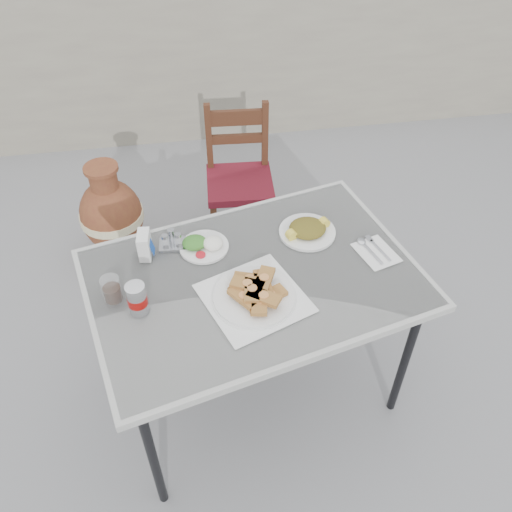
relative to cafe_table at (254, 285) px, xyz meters
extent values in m
plane|color=slate|center=(0.15, -0.01, -0.74)|extent=(80.00, 80.00, 0.00)
cylinder|color=black|center=(-0.47, -0.48, -0.36)|extent=(0.04, 0.04, 0.75)
cylinder|color=black|center=(0.63, -0.21, -0.36)|extent=(0.04, 0.04, 0.75)
cylinder|color=black|center=(-0.63, 0.21, -0.36)|extent=(0.04, 0.04, 0.75)
cylinder|color=black|center=(0.47, 0.48, -0.36)|extent=(0.04, 0.04, 0.75)
cube|color=silver|center=(0.00, 0.00, 0.03)|extent=(1.47, 1.16, 0.03)
cube|color=white|center=(0.00, 0.00, 0.05)|extent=(1.42, 1.11, 0.01)
cube|color=white|center=(-0.02, -0.12, 0.06)|extent=(0.46, 0.46, 0.00)
cylinder|color=silver|center=(-0.02, -0.12, 0.07)|extent=(0.32, 0.32, 0.02)
cylinder|color=silver|center=(-0.02, -0.12, 0.06)|extent=(0.33, 0.33, 0.01)
cylinder|color=silver|center=(-0.18, 0.20, 0.06)|extent=(0.21, 0.21, 0.01)
ellipsoid|color=white|center=(-0.14, 0.19, 0.08)|extent=(0.09, 0.09, 0.05)
ellipsoid|color=#30651C|center=(-0.22, 0.21, 0.08)|extent=(0.10, 0.09, 0.04)
cylinder|color=#B5131F|center=(-0.20, 0.14, 0.07)|extent=(0.04, 0.04, 0.01)
cylinder|color=silver|center=(0.27, 0.22, 0.06)|extent=(0.25, 0.25, 0.01)
ellipsoid|color=#216419|center=(0.27, 0.22, 0.08)|extent=(0.16, 0.15, 0.05)
cylinder|color=gold|center=(0.19, 0.18, 0.09)|extent=(0.05, 0.05, 0.04)
cylinder|color=gold|center=(0.35, 0.24, 0.09)|extent=(0.05, 0.05, 0.04)
cylinder|color=silver|center=(-0.45, -0.11, 0.12)|extent=(0.07, 0.07, 0.13)
cylinder|color=#AD0F0C|center=(-0.45, -0.11, 0.12)|extent=(0.07, 0.07, 0.04)
cylinder|color=#B0B1B7|center=(-0.45, -0.11, 0.19)|extent=(0.07, 0.07, 0.00)
cylinder|color=white|center=(-0.55, -0.04, 0.11)|extent=(0.07, 0.07, 0.11)
cylinder|color=black|center=(-0.55, -0.04, 0.09)|extent=(0.07, 0.07, 0.06)
cube|color=white|center=(-0.42, 0.19, 0.11)|extent=(0.06, 0.10, 0.11)
cube|color=blue|center=(-0.39, 0.19, 0.10)|extent=(0.02, 0.05, 0.07)
cube|color=#B0B1B7|center=(-0.31, 0.23, 0.06)|extent=(0.12, 0.10, 0.01)
cylinder|color=white|center=(-0.34, 0.21, 0.10)|extent=(0.03, 0.03, 0.07)
cylinder|color=white|center=(-0.28, 0.21, 0.10)|extent=(0.03, 0.03, 0.07)
cylinder|color=#B0B1B7|center=(-0.31, 0.26, 0.10)|extent=(0.03, 0.03, 0.06)
cube|color=white|center=(0.52, 0.05, 0.06)|extent=(0.19, 0.21, 0.00)
cube|color=#B0B1B7|center=(0.51, 0.05, 0.06)|extent=(0.05, 0.14, 0.00)
ellipsoid|color=#B0B1B7|center=(0.48, 0.12, 0.06)|extent=(0.04, 0.05, 0.01)
cube|color=#B0B1B7|center=(0.54, 0.06, 0.06)|extent=(0.05, 0.14, 0.00)
cube|color=#B0B1B7|center=(0.52, 0.13, 0.06)|extent=(0.03, 0.05, 0.00)
cube|color=#391E0F|center=(-0.08, 0.96, -0.53)|extent=(0.04, 0.04, 0.41)
cube|color=#391E0F|center=(0.25, 0.94, -0.53)|extent=(0.04, 0.04, 0.41)
cube|color=#391E0F|center=(-0.06, 1.29, -0.53)|extent=(0.04, 0.04, 0.41)
cube|color=#391E0F|center=(0.27, 1.26, -0.53)|extent=(0.04, 0.04, 0.41)
cube|color=maroon|center=(0.09, 1.11, -0.30)|extent=(0.41, 0.41, 0.05)
cube|color=#391E0F|center=(-0.06, 1.29, -0.09)|extent=(0.04, 0.04, 0.46)
cube|color=#391E0F|center=(0.27, 1.26, -0.09)|extent=(0.04, 0.04, 0.46)
cube|color=#391E0F|center=(0.10, 1.28, 0.04)|extent=(0.37, 0.05, 0.09)
cube|color=#391E0F|center=(0.10, 1.28, -0.09)|extent=(0.37, 0.05, 0.06)
cylinder|color=brown|center=(-0.68, 1.10, -0.70)|extent=(0.28, 0.28, 0.07)
ellipsoid|color=brown|center=(-0.68, 1.10, -0.43)|extent=(0.37, 0.37, 0.46)
cylinder|color=beige|center=(-0.68, 1.10, -0.43)|extent=(0.37, 0.37, 0.05)
cylinder|color=brown|center=(-0.68, 1.10, -0.18)|extent=(0.16, 0.16, 0.14)
cylinder|color=brown|center=(-0.68, 1.10, -0.10)|extent=(0.19, 0.19, 0.02)
cube|color=gray|center=(0.15, 2.49, -0.14)|extent=(6.00, 0.25, 1.20)
camera|label=1|loc=(-0.23, -1.49, 1.60)|focal=38.00mm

